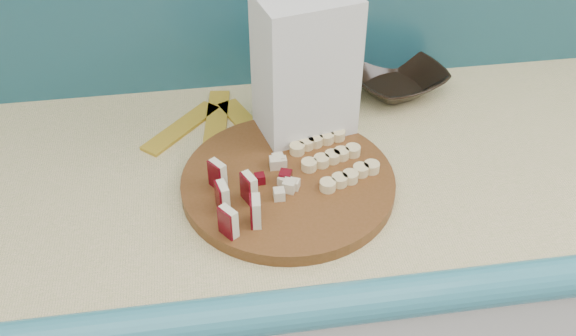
% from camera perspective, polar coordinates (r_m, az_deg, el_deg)
% --- Properties ---
extents(kitchen_counter, '(2.20, 0.63, 0.91)m').
position_cam_1_polar(kitchen_counter, '(1.42, -4.32, -14.65)').
color(kitchen_counter, silver).
rests_on(kitchen_counter, ground).
extents(cutting_board, '(0.45, 0.45, 0.02)m').
position_cam_1_polar(cutting_board, '(1.05, -0.00, -1.30)').
color(cutting_board, '#4E2D10').
rests_on(cutting_board, kitchen_counter).
extents(apple_wedges, '(0.08, 0.14, 0.05)m').
position_cam_1_polar(apple_wedges, '(0.97, -4.80, -2.69)').
color(apple_wedges, beige).
rests_on(apple_wedges, cutting_board).
extents(apple_chunks, '(0.05, 0.06, 0.02)m').
position_cam_1_polar(apple_chunks, '(1.03, -1.05, -0.88)').
color(apple_chunks, beige).
rests_on(apple_chunks, cutting_board).
extents(banana_slices, '(0.14, 0.15, 0.02)m').
position_cam_1_polar(banana_slices, '(1.07, 4.01, 0.90)').
color(banana_slices, '#DDC487').
rests_on(banana_slices, cutting_board).
extents(brown_bowl, '(0.24, 0.24, 0.05)m').
position_cam_1_polar(brown_bowl, '(1.30, 9.44, 7.83)').
color(brown_bowl, black).
rests_on(brown_bowl, kitchen_counter).
extents(flour_bag, '(0.18, 0.14, 0.27)m').
position_cam_1_polar(flour_bag, '(1.10, 1.56, 8.63)').
color(flour_bag, silver).
rests_on(flour_bag, kitchen_counter).
extents(banana_peel, '(0.25, 0.21, 0.01)m').
position_cam_1_polar(banana_peel, '(1.20, -6.47, 3.94)').
color(banana_peel, gold).
rests_on(banana_peel, kitchen_counter).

